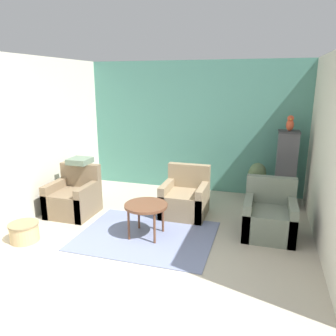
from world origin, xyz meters
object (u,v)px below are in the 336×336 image
Objects in this scene: coffee_table at (146,208)px; potted_plant at (257,176)px; armchair_middle at (185,199)px; wicker_basket at (24,231)px; armchair_right at (269,218)px; birdcage at (286,170)px; parrot at (290,124)px; armchair_left at (74,198)px.

coffee_table is 2.59m from potted_plant.
wicker_basket is at bearing -140.97° from armchair_middle.
coffee_table is 0.76× the size of armchair_right.
coffee_table is at bearing -135.75° from birdcage.
armchair_right reaches higher than coffee_table.
coffee_table is 1.07m from armchair_middle.
armchair_right reaches higher than potted_plant.
parrot is at bearing -7.26° from potted_plant.
parrot reaches higher than wicker_basket.
coffee_table is 1.51× the size of wicker_basket.
parrot is at bearing 90.00° from birdcage.
armchair_middle is 2.96× the size of parrot.
armchair_left and armchair_middle have the same top height.
birdcage reaches higher than armchair_left.
armchair_middle is at bearing 15.54° from armchair_left.
birdcage is at bearing 79.50° from armchair_right.
parrot is (0.26, 1.42, 1.28)m from armchair_right.
parrot is 1.18m from potted_plant.
parrot is (1.69, 1.02, 1.28)m from armchair_middle.
armchair_middle is (0.37, 0.99, -0.18)m from coffee_table.
parrot reaches higher than armchair_right.
potted_plant is (-0.51, 0.07, -0.18)m from birdcage.
armchair_left reaches higher than coffee_table.
coffee_table is 3.08m from parrot.
armchair_left reaches higher than wicker_basket.
coffee_table is 2.24× the size of parrot.
armchair_middle is at bearing 164.08° from armchair_right.
potted_plant is at bearing 27.50° from armchair_left.
potted_plant is at bearing 172.74° from parrot.
wicker_basket is (-2.05, -1.66, -0.13)m from armchair_middle.
birdcage reaches higher than coffee_table.
parrot is 0.67× the size of wicker_basket.
armchair_right is 1.52m from potted_plant.
armchair_left is at bearing -156.78° from parrot.
coffee_table is at bearing -161.97° from armchair_right.
wicker_basket is (-3.75, -2.68, -0.54)m from birdcage.
armchair_middle is at bearing 69.78° from coffee_table.
armchair_left reaches higher than potted_plant.
potted_plant is at bearing 53.24° from coffee_table.
birdcage reaches higher than wicker_basket.
armchair_left is at bearing -152.50° from potted_plant.
armchair_right is 1.93m from parrot.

